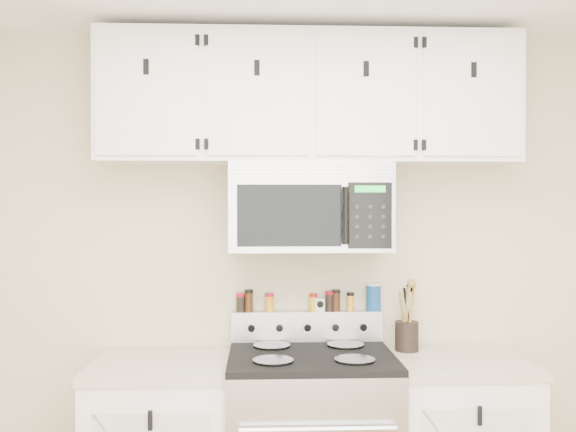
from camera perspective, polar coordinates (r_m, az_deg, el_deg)
name	(u,v)px	position (r m, az deg, el deg)	size (l,w,h in m)	color
back_wall	(306,281)	(3.30, 1.64, -5.77)	(3.50, 0.01, 2.50)	#BEB18E
microwave	(309,207)	(3.08, 1.91, 0.84)	(0.76, 0.44, 0.42)	#9E9EA3
upper_cabinets	(309,99)	(3.15, 1.87, 10.35)	(2.00, 0.35, 0.62)	white
utensil_crock	(407,334)	(3.26, 10.51, -10.24)	(0.12, 0.12, 0.34)	black
kitchen_timer	(320,304)	(3.28, 2.85, -7.86)	(0.06, 0.05, 0.07)	white
salt_canister	(373,297)	(3.31, 7.61, -7.15)	(0.08, 0.08, 0.14)	navy
spice_jar_0	(241,302)	(3.27, -4.24, -7.66)	(0.05, 0.05, 0.09)	black
spice_jar_1	(249,300)	(3.27, -3.50, -7.50)	(0.04, 0.04, 0.11)	#40210F
spice_jar_2	(270,302)	(3.27, -1.65, -7.67)	(0.04, 0.04, 0.09)	orange
spice_jar_3	(313,302)	(3.28, 2.25, -7.67)	(0.04, 0.04, 0.09)	gold
spice_jar_4	(330,301)	(3.28, 3.71, -7.54)	(0.05, 0.05, 0.10)	black
spice_jar_5	(336,300)	(3.29, 4.29, -7.47)	(0.04, 0.04, 0.11)	#3C1E0E
spice_jar_6	(350,301)	(3.30, 5.57, -7.57)	(0.04, 0.04, 0.09)	orange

